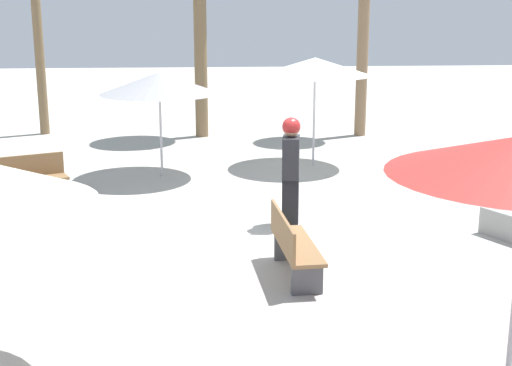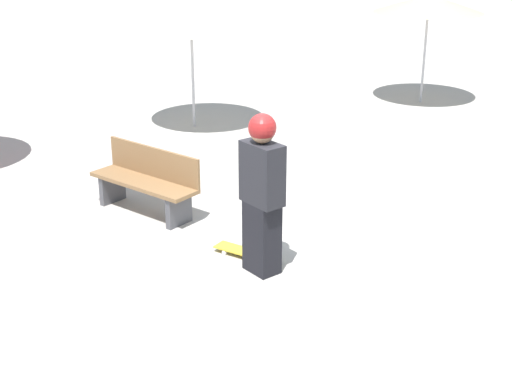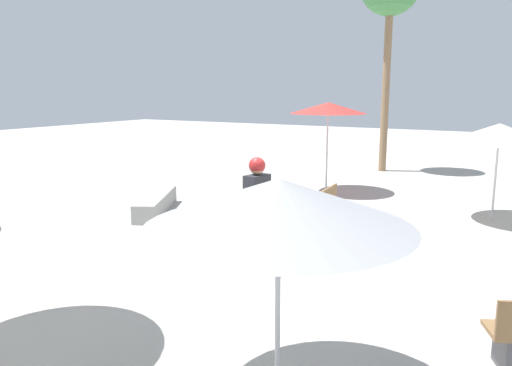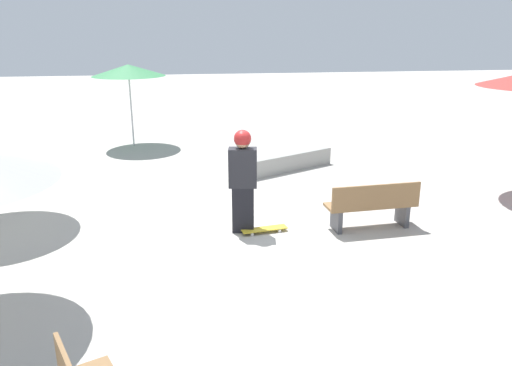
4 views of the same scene
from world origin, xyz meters
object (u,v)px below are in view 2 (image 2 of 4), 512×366
skateboard (247,252)px  bench_near (147,181)px  shade_umbrella_cream (191,17)px  shade_umbrella_tan (429,3)px  skater_main (262,189)px

skateboard → bench_near: size_ratio=0.51×
shade_umbrella_cream → shade_umbrella_tan: 4.94m
skater_main → shade_umbrella_tan: (7.87, 2.56, 1.06)m
bench_near → shade_umbrella_cream: bearing=-55.6°
shade_umbrella_tan → skateboard: bearing=-164.0°
bench_near → shade_umbrella_tan: 7.79m
skater_main → shade_umbrella_cream: (3.44, 4.74, 1.02)m
shade_umbrella_cream → shade_umbrella_tan: bearing=-26.2°
bench_near → shade_umbrella_cream: (3.19, 2.52, 1.55)m
skater_main → skateboard: skater_main is taller
skater_main → bench_near: 2.30m
skater_main → bench_near: (0.24, 2.22, -0.53)m
skater_main → bench_near: bearing=3.0°
skateboard → bench_near: (0.11, 1.87, 0.37)m
skateboard → bench_near: bench_near is taller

